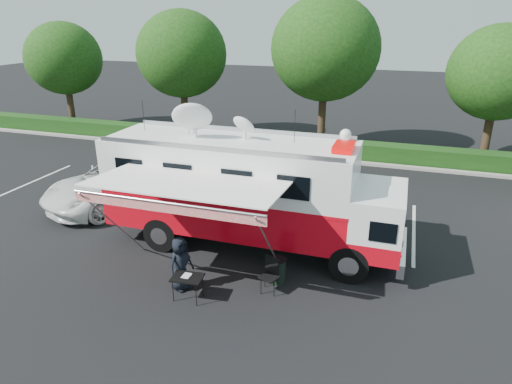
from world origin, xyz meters
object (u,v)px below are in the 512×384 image
at_px(white_suv, 122,202).
at_px(trash_bin, 278,270).
at_px(command_truck, 249,191).
at_px(folding_table, 187,278).

xyz_separation_m(white_suv, trash_bin, (8.32, -4.10, 0.40)).
distance_m(command_truck, white_suv, 7.38).
relative_size(white_suv, folding_table, 7.03).
bearing_deg(command_truck, folding_table, -99.54).
xyz_separation_m(command_truck, folding_table, (-0.61, -3.64, -1.40)).
height_order(white_suv, folding_table, white_suv).
bearing_deg(trash_bin, white_suv, 153.77).
relative_size(folding_table, trash_bin, 1.17).
height_order(command_truck, white_suv, command_truck).
distance_m(white_suv, folding_table, 8.47).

